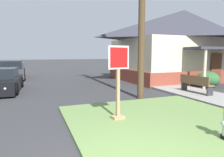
{
  "coord_description": "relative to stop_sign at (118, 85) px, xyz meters",
  "views": [
    {
      "loc": [
        -1.45,
        -2.63,
        1.97
      ],
      "look_at": [
        0.98,
        3.55,
        1.17
      ],
      "focal_mm": 32.01,
      "sensor_mm": 36.0,
      "label": 1
    }
  ],
  "objects": [
    {
      "name": "manhole_cover",
      "position": [
        -1.06,
        0.51,
        -1.08
      ],
      "size": [
        0.7,
        0.7,
        0.02
      ],
      "primitive_type": "cylinder",
      "color": "black",
      "rests_on": "ground"
    },
    {
      "name": "shrub_near_porch",
      "position": [
        7.49,
        3.71,
        -0.61
      ],
      "size": [
        1.33,
        1.33,
        0.96
      ],
      "primitive_type": "ellipsoid",
      "color": "#2F5D31",
      "rests_on": "ground"
    },
    {
      "name": "pickup_truck_charcoal",
      "position": [
        -4.05,
        12.73,
        -0.47
      ],
      "size": [
        2.33,
        5.14,
        1.48
      ],
      "color": "#38383D",
      "rests_on": "ground"
    },
    {
      "name": "corner_house",
      "position": [
        9.02,
        7.74,
        1.71
      ],
      "size": [
        10.64,
        8.03,
        5.46
      ],
      "color": "brown",
      "rests_on": "ground"
    },
    {
      "name": "street_bench",
      "position": [
        4.99,
        2.13,
        -0.5
      ],
      "size": [
        0.48,
        1.76,
        0.85
      ],
      "color": "brown",
      "rests_on": "sidewalk_strip"
    },
    {
      "name": "parked_sedan_black",
      "position": [
        -3.95,
        6.63,
        -0.55
      ],
      "size": [
        2.1,
        4.14,
        1.25
      ],
      "color": "black",
      "rests_on": "ground"
    },
    {
      "name": "sidewalk_strip",
      "position": [
        5.1,
        3.13,
        -1.03
      ],
      "size": [
        2.2,
        15.24,
        0.12
      ],
      "primitive_type": "cube",
      "color": "gray",
      "rests_on": "ground"
    },
    {
      "name": "stop_sign",
      "position": [
        0.0,
        0.0,
        0.0
      ],
      "size": [
        0.66,
        0.32,
        2.14
      ],
      "color": "#A3845B",
      "rests_on": "grass_corner_patch"
    },
    {
      "name": "grass_corner_patch",
      "position": [
        1.2,
        -0.68,
        -1.05
      ],
      "size": [
        5.38,
        5.45,
        0.08
      ],
      "primitive_type": "cube",
      "color": "#668447",
      "rests_on": "ground"
    }
  ]
}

